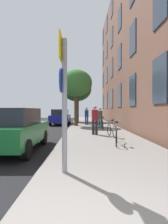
# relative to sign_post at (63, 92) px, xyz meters

# --- Properties ---
(ground_plane) EXTENTS (41.80, 41.80, 0.00)m
(ground_plane) POSITION_rel_sign_post_xyz_m (-2.03, 12.45, -1.97)
(ground_plane) COLOR #332D28
(road_asphalt) EXTENTS (7.00, 38.00, 0.01)m
(road_asphalt) POSITION_rel_sign_post_xyz_m (-4.13, 12.45, -1.96)
(road_asphalt) COLOR black
(road_asphalt) RESTS_ON ground
(sidewalk) EXTENTS (4.20, 38.00, 0.12)m
(sidewalk) POSITION_rel_sign_post_xyz_m (1.47, 12.45, -1.91)
(sidewalk) COLOR gray
(sidewalk) RESTS_ON ground
(building_facade) EXTENTS (0.56, 27.00, 14.55)m
(building_facade) POSITION_rel_sign_post_xyz_m (4.06, 11.95, 5.32)
(building_facade) COLOR brown
(building_facade) RESTS_ON ground
(sign_post) EXTENTS (0.16, 0.60, 3.17)m
(sign_post) POSITION_rel_sign_post_xyz_m (0.00, 0.00, 0.00)
(sign_post) COLOR gray
(sign_post) RESTS_ON sidewalk
(traffic_light) EXTENTS (0.43, 0.24, 3.45)m
(traffic_light) POSITION_rel_sign_post_xyz_m (-0.06, 16.00, 0.52)
(traffic_light) COLOR black
(traffic_light) RESTS_ON sidewalk
(tree_near) EXTENTS (2.94, 2.94, 5.17)m
(tree_near) POSITION_rel_sign_post_xyz_m (-0.09, 12.60, 2.03)
(tree_near) COLOR #4C3823
(tree_near) RESTS_ON sidewalk
(tree_far) EXTENTS (3.77, 3.77, 5.76)m
(tree_far) POSITION_rel_sign_post_xyz_m (-0.21, 18.99, 2.28)
(tree_far) COLOR brown
(tree_far) RESTS_ON sidewalk
(bicycle_0) EXTENTS (0.52, 1.73, 0.97)m
(bicycle_0) POSITION_rel_sign_post_xyz_m (1.90, 3.45, -1.47)
(bicycle_0) COLOR black
(bicycle_0) RESTS_ON sidewalk
(bicycle_1) EXTENTS (0.43, 1.59, 0.94)m
(bicycle_1) POSITION_rel_sign_post_xyz_m (2.05, 5.56, -1.48)
(bicycle_1) COLOR black
(bicycle_1) RESTS_ON sidewalk
(bicycle_2) EXTENTS (0.42, 1.73, 0.95)m
(bicycle_2) POSITION_rel_sign_post_xyz_m (1.98, 9.14, -1.48)
(bicycle_2) COLOR black
(bicycle_2) RESTS_ON sidewalk
(bicycle_3) EXTENTS (0.42, 1.71, 0.97)m
(bicycle_3) POSITION_rel_sign_post_xyz_m (1.96, 13.54, -1.47)
(bicycle_3) COLOR black
(bicycle_3) RESTS_ON sidewalk
(pedestrian_0) EXTENTS (0.48, 0.48, 1.71)m
(pedestrian_0) POSITION_rel_sign_post_xyz_m (1.20, 6.47, -0.87)
(pedestrian_0) COLOR #26262D
(pedestrian_0) RESTS_ON sidewalk
(pedestrian_1) EXTENTS (0.44, 0.44, 1.61)m
(pedestrian_1) POSITION_rel_sign_post_xyz_m (1.92, 10.42, -0.93)
(pedestrian_1) COLOR #33594C
(pedestrian_1) RESTS_ON sidewalk
(pedestrian_2) EXTENTS (0.40, 0.40, 1.68)m
(pedestrian_2) POSITION_rel_sign_post_xyz_m (0.91, 13.64, -0.89)
(pedestrian_2) COLOR navy
(pedestrian_2) RESTS_ON sidewalk
(car_0) EXTENTS (1.80, 4.07, 1.62)m
(car_0) POSITION_rel_sign_post_xyz_m (-2.10, 2.71, -1.13)
(car_0) COLOR #19662D
(car_0) RESTS_ON road_asphalt
(car_1) EXTENTS (1.94, 4.35, 1.62)m
(car_1) POSITION_rel_sign_post_xyz_m (-1.82, 15.13, -1.13)
(car_1) COLOR navy
(car_1) RESTS_ON road_asphalt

